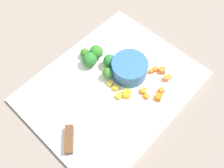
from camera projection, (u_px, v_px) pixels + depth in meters
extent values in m
plane|color=gray|center=(112.00, 88.00, 0.68)|extent=(4.00, 4.00, 0.00)
cube|color=white|center=(112.00, 87.00, 0.68)|extent=(0.47, 0.37, 0.01)
cylinder|color=#2E608F|center=(129.00, 68.00, 0.67)|extent=(0.10, 0.10, 0.05)
cube|color=silver|center=(72.00, 74.00, 0.69)|extent=(0.13, 0.14, 0.00)
cube|color=brown|center=(69.00, 139.00, 0.59)|extent=(0.06, 0.06, 0.02)
cube|color=orange|center=(166.00, 78.00, 0.68)|extent=(0.02, 0.02, 0.01)
cube|color=orange|center=(161.00, 91.00, 0.66)|extent=(0.02, 0.02, 0.02)
cube|color=orange|center=(159.00, 97.00, 0.65)|extent=(0.02, 0.02, 0.02)
cube|color=orange|center=(162.00, 70.00, 0.69)|extent=(0.02, 0.02, 0.02)
cube|color=orange|center=(147.00, 96.00, 0.65)|extent=(0.01, 0.01, 0.01)
cube|color=orange|center=(155.00, 69.00, 0.69)|extent=(0.02, 0.01, 0.01)
cube|color=orange|center=(169.00, 77.00, 0.68)|extent=(0.02, 0.02, 0.01)
cube|color=orange|center=(144.00, 91.00, 0.66)|extent=(0.02, 0.02, 0.01)
cube|color=orange|center=(151.00, 71.00, 0.69)|extent=(0.01, 0.01, 0.01)
cube|color=yellow|center=(117.00, 87.00, 0.66)|extent=(0.02, 0.02, 0.01)
cube|color=yellow|center=(109.00, 65.00, 0.70)|extent=(0.02, 0.02, 0.01)
cube|color=yellow|center=(107.00, 69.00, 0.69)|extent=(0.02, 0.02, 0.01)
cube|color=yellow|center=(127.00, 94.00, 0.65)|extent=(0.03, 0.03, 0.02)
cube|color=yellow|center=(105.00, 73.00, 0.69)|extent=(0.01, 0.01, 0.01)
cube|color=yellow|center=(112.00, 83.00, 0.67)|extent=(0.01, 0.01, 0.01)
cube|color=yellow|center=(119.00, 96.00, 0.65)|extent=(0.02, 0.02, 0.01)
cylinder|color=#81AC68|center=(108.00, 76.00, 0.68)|extent=(0.01, 0.01, 0.01)
sphere|color=#377B2D|center=(108.00, 73.00, 0.67)|extent=(0.03, 0.03, 0.03)
cylinder|color=#83B162|center=(90.00, 63.00, 0.71)|extent=(0.02, 0.02, 0.01)
sphere|color=#286F28|center=(90.00, 59.00, 0.69)|extent=(0.04, 0.04, 0.04)
cylinder|color=#81B965|center=(97.00, 56.00, 0.72)|extent=(0.01, 0.01, 0.02)
sphere|color=#2E7722|center=(96.00, 52.00, 0.70)|extent=(0.04, 0.04, 0.04)
cylinder|color=#8EBF66|center=(85.00, 55.00, 0.72)|extent=(0.01, 0.01, 0.01)
sphere|color=#396D20|center=(85.00, 53.00, 0.71)|extent=(0.03, 0.03, 0.03)
cylinder|color=#97AB5B|center=(110.00, 64.00, 0.70)|extent=(0.01, 0.01, 0.01)
sphere|color=#28722B|center=(110.00, 61.00, 0.69)|extent=(0.04, 0.04, 0.04)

